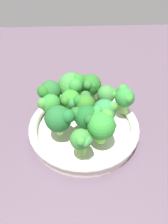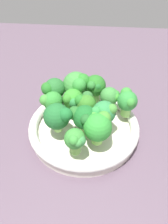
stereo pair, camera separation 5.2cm
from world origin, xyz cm
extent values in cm
cube|color=#5A4958|center=(0.00, 0.00, -1.25)|extent=(130.00, 130.00, 2.50)
cylinder|color=silver|center=(-0.17, 1.03, 0.81)|extent=(24.16, 24.16, 1.62)
torus|color=silver|center=(-0.17, 1.03, 2.61)|extent=(25.17, 25.17, 1.98)
cylinder|color=#80C152|center=(5.43, 4.22, 4.74)|extent=(2.30, 2.30, 2.29)
sphere|color=green|center=(5.43, 4.22, 7.74)|extent=(5.70, 5.70, 5.70)
sphere|color=#409033|center=(3.33, 3.38, 8.31)|extent=(2.67, 2.67, 2.67)
sphere|color=#419131|center=(4.04, 5.31, 8.93)|extent=(2.99, 2.99, 2.99)
cylinder|color=#7BB34D|center=(-4.09, -1.85, 4.46)|extent=(1.84, 1.84, 1.73)
sphere|color=#348D2A|center=(-4.09, -1.85, 6.90)|extent=(4.86, 4.86, 4.86)
sphere|color=#307B26|center=(-2.79, -2.86, 7.83)|extent=(2.38, 2.38, 2.38)
sphere|color=#2C7E3A|center=(-2.48, -1.45, 7.30)|extent=(2.45, 2.45, 2.45)
cylinder|color=#9DD66B|center=(0.95, 5.33, 4.88)|extent=(2.03, 2.03, 2.57)
sphere|color=#2E8241|center=(0.95, 5.33, 7.80)|extent=(5.02, 5.02, 5.02)
sphere|color=#408834|center=(1.31, 6.91, 9.15)|extent=(2.24, 2.24, 2.24)
sphere|color=#2F883D|center=(2.26, 3.70, 9.01)|extent=(2.25, 2.25, 2.25)
cylinder|color=#94CD64|center=(2.76, -4.40, 4.66)|extent=(1.84, 1.84, 2.12)
sphere|color=#20662D|center=(2.76, -4.40, 7.54)|extent=(5.62, 5.62, 5.62)
sphere|color=#1C6A2C|center=(3.61, -2.36, 8.94)|extent=(2.87, 2.87, 2.87)
sphere|color=#20661A|center=(0.95, -5.34, 7.93)|extent=(2.69, 2.69, 2.69)
cylinder|color=#84D060|center=(-6.73, -6.52, 4.85)|extent=(2.58, 2.58, 2.51)
sphere|color=#27672D|center=(-6.73, -6.52, 7.73)|extent=(4.99, 4.99, 4.99)
sphere|color=#236A22|center=(-5.35, -7.92, 8.47)|extent=(2.88, 2.88, 2.88)
sphere|color=#346D28|center=(-6.23, -8.34, 8.18)|extent=(2.61, 2.61, 2.61)
cylinder|color=#85C76B|center=(-5.23, 6.42, 4.81)|extent=(2.76, 2.76, 2.42)
sphere|color=#3B8339|center=(-5.23, 6.42, 7.40)|extent=(4.27, 4.27, 4.27)
sphere|color=#348131|center=(-5.26, 7.73, 7.89)|extent=(2.24, 2.24, 2.24)
sphere|color=#378B2E|center=(-4.59, 7.90, 7.77)|extent=(1.84, 1.84, 1.84)
cylinder|color=#86B04F|center=(-8.81, -1.66, 4.50)|extent=(2.27, 2.27, 1.81)
sphere|color=#3B8439|center=(-8.81, -1.66, 7.54)|extent=(6.57, 6.57, 6.57)
sphere|color=#318437|center=(-8.19, 0.98, 8.19)|extent=(2.77, 2.77, 2.77)
sphere|color=#318633|center=(-6.74, -0.66, 8.99)|extent=(3.40, 3.40, 3.40)
sphere|color=#297A27|center=(-8.31, 0.34, 9.15)|extent=(3.57, 3.57, 3.57)
cylinder|color=#78B251|center=(8.34, 0.01, 4.75)|extent=(2.25, 2.25, 2.31)
sphere|color=#378634|center=(8.34, 0.01, 7.25)|extent=(4.12, 4.12, 4.12)
sphere|color=#378D35|center=(9.62, -0.18, 8.18)|extent=(2.02, 2.02, 2.02)
sphere|color=#3B8A3E|center=(9.73, 0.79, 7.74)|extent=(1.73, 1.73, 1.73)
sphere|color=#36853F|center=(9.01, 1.13, 7.57)|extent=(2.17, 2.17, 2.17)
cylinder|color=#87B253|center=(2.61, 1.46, 4.78)|extent=(2.04, 2.04, 2.36)
sphere|color=#1B6325|center=(2.61, 1.46, 7.63)|extent=(5.13, 5.13, 5.13)
sphere|color=#205E26|center=(4.66, 1.84, 8.87)|extent=(2.25, 2.25, 2.25)
sphere|color=#266527|center=(2.06, -0.65, 8.09)|extent=(3.01, 3.01, 3.01)
cylinder|color=#A1D86D|center=(-1.95, 1.43, 4.76)|extent=(2.56, 2.56, 2.33)
sphere|color=#327324|center=(-1.95, 1.43, 7.35)|extent=(4.37, 4.37, 4.37)
sphere|color=#2B662B|center=(-3.44, 1.51, 8.33)|extent=(2.59, 2.59, 2.59)
sphere|color=#24792A|center=(-2.60, 0.15, 7.67)|extent=(2.29, 2.29, 2.29)
sphere|color=#257324|center=(-2.17, -0.34, 8.15)|extent=(2.55, 2.55, 2.55)
cylinder|color=#87C65D|center=(-3.56, 10.44, 4.88)|extent=(2.35, 2.35, 2.57)
sphere|color=#2F8636|center=(-3.56, 10.44, 7.65)|extent=(4.57, 4.57, 4.57)
sphere|color=green|center=(-5.10, 10.50, 8.24)|extent=(2.37, 2.37, 2.37)
sphere|color=#368A33|center=(-4.95, 10.14, 8.73)|extent=(2.69, 2.69, 2.69)
sphere|color=#358C33|center=(-2.23, 10.93, 8.35)|extent=(2.20, 2.20, 2.20)
cylinder|color=#92CB72|center=(-2.81, -6.29, 4.55)|extent=(2.21, 2.21, 1.90)
sphere|color=#308531|center=(-2.81, -6.29, 6.97)|extent=(4.52, 4.52, 4.52)
sphere|color=#3F8B36|center=(-2.27, -7.91, 7.62)|extent=(2.60, 2.60, 2.60)
sphere|color=green|center=(-2.47, -7.81, 7.67)|extent=(2.02, 2.02, 2.02)
cylinder|color=#76B154|center=(-8.42, 2.99, 4.93)|extent=(2.33, 2.33, 2.67)
sphere|color=#266E23|center=(-8.42, 2.99, 7.94)|extent=(5.17, 5.17, 5.17)
sphere|color=#2A722C|center=(-6.56, 2.18, 9.19)|extent=(2.07, 2.07, 2.07)
sphere|color=#236D2A|center=(-7.04, 3.51, 8.73)|extent=(2.08, 2.08, 2.08)
camera|label=1|loc=(38.61, -0.76, 40.89)|focal=38.14mm
camera|label=2|loc=(38.50, 4.41, 40.89)|focal=38.14mm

